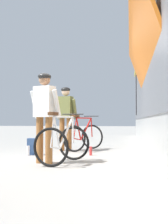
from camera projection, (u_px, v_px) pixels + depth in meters
ground_plane at (56, 161)px, 5.96m from camera, size 80.00×80.00×0.00m
cyclist_near_in_white at (45, 109)px, 5.69m from camera, size 0.66×0.45×1.76m
cyclist_far_in_olive at (66, 113)px, 8.09m from camera, size 0.65×0.40×1.76m
bicycle_near_white at (63, 143)px, 5.67m from camera, size 0.93×1.20×0.99m
bicycle_far_red at (83, 136)px, 8.20m from camera, size 1.04×1.25×0.99m
backpack_on_platform at (34, 147)px, 7.11m from camera, size 0.28×0.18×0.40m
water_bottle_near_the_bikes at (91, 151)px, 6.98m from camera, size 0.07×0.07×0.21m
water_bottle_by_the_backpack at (28, 151)px, 6.95m from camera, size 0.07×0.07×0.23m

